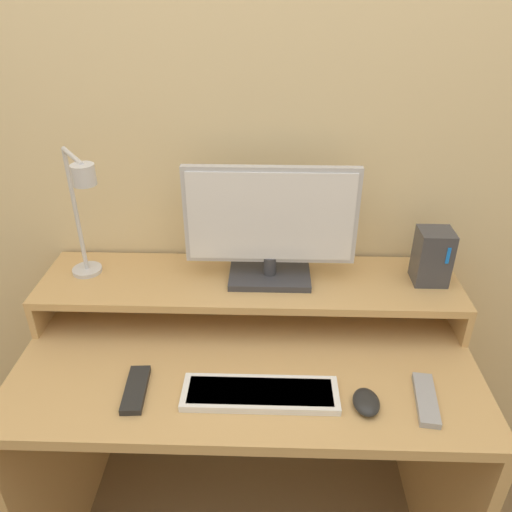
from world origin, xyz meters
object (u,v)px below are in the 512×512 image
(desk_lamp, at_px, (83,209))
(mouse, at_px, (366,402))
(remote_control, at_px, (136,389))
(remote_secondary, at_px, (426,399))
(monitor, at_px, (270,225))
(keyboard, at_px, (260,393))
(router_dock, at_px, (432,256))

(desk_lamp, height_order, mouse, desk_lamp)
(mouse, relative_size, remote_control, 0.57)
(desk_lamp, relative_size, remote_control, 2.47)
(remote_secondary, bearing_deg, mouse, -172.50)
(monitor, relative_size, remote_control, 3.06)
(desk_lamp, height_order, keyboard, desk_lamp)
(mouse, bearing_deg, monitor, 121.88)
(router_dock, bearing_deg, desk_lamp, -177.15)
(monitor, distance_m, remote_secondary, 0.57)
(keyboard, distance_m, mouse, 0.24)
(desk_lamp, distance_m, remote_secondary, 0.96)
(router_dock, bearing_deg, mouse, -120.90)
(router_dock, bearing_deg, monitor, -179.68)
(desk_lamp, bearing_deg, remote_secondary, -19.50)
(desk_lamp, height_order, remote_control, desk_lamp)
(router_dock, bearing_deg, remote_control, -156.06)
(monitor, distance_m, mouse, 0.50)
(monitor, bearing_deg, mouse, -58.12)
(mouse, bearing_deg, remote_control, 176.96)
(router_dock, height_order, remote_secondary, router_dock)
(keyboard, bearing_deg, remote_secondary, -0.69)
(desk_lamp, bearing_deg, remote_control, -60.08)
(monitor, xyz_separation_m, remote_control, (-0.31, -0.33, -0.27))
(keyboard, xyz_separation_m, mouse, (0.24, -0.02, 0.00))
(router_dock, distance_m, remote_secondary, 0.40)
(remote_control, xyz_separation_m, remote_secondary, (0.68, -0.01, 0.00))
(monitor, xyz_separation_m, router_dock, (0.44, 0.00, -0.09))
(mouse, bearing_deg, remote_secondary, 7.50)
(monitor, bearing_deg, desk_lamp, -174.83)
(mouse, height_order, remote_secondary, mouse)
(desk_lamp, bearing_deg, monitor, 5.17)
(keyboard, relative_size, remote_control, 2.44)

